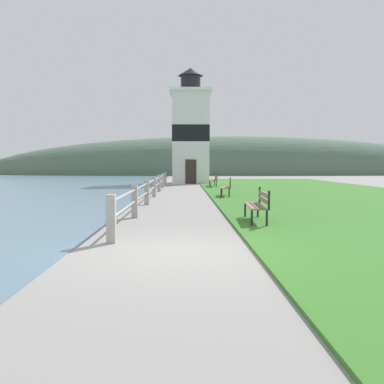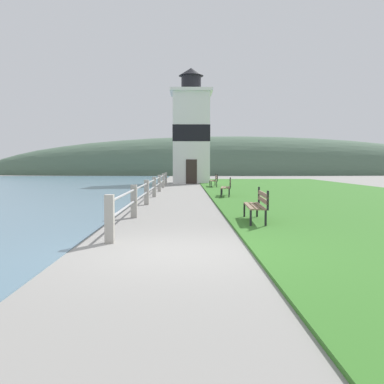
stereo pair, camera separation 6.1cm
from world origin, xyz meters
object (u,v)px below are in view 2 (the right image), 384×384
park_bench_far (214,180)px  lighthouse (191,132)px  park_bench_midway (227,186)px  park_bench_near (258,203)px

park_bench_far → lighthouse: 8.11m
park_bench_midway → lighthouse: lighthouse is taller
park_bench_far → lighthouse: size_ratio=0.19×
park_bench_near → lighthouse: lighthouse is taller
park_bench_near → lighthouse: size_ratio=0.20×
park_bench_far → lighthouse: lighthouse is taller
park_bench_near → park_bench_midway: same height
lighthouse → park_bench_far: bearing=-77.7°
park_bench_midway → park_bench_far: bearing=-83.4°
park_bench_far → park_bench_midway: bearing=90.6°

